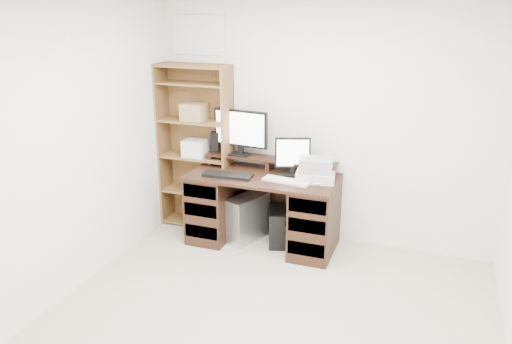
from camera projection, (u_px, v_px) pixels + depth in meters
The scene contains 14 objects.
room at pixel (252, 188), 3.24m from camera, with size 3.54×4.04×2.54m.
desk at pixel (263, 208), 5.14m from camera, with size 1.50×0.70×0.75m.
riser_shelf at pixel (270, 161), 5.18m from camera, with size 1.40×0.22×0.12m.
monitor_wide at pixel (241, 130), 5.21m from camera, with size 0.61×0.17×0.48m.
monitor_small at pixel (293, 155), 4.97m from camera, with size 0.34×0.18×0.39m.
speaker at pixel (215, 142), 5.37m from camera, with size 0.09×0.09×0.22m, color black.
keyboard_black at pixel (228, 175), 4.98m from camera, with size 0.50×0.17×0.03m, color black.
keyboard_white at pixel (286, 181), 4.82m from camera, with size 0.47×0.14×0.02m, color silver.
mouse at pixel (317, 183), 4.75m from camera, with size 0.09×0.06×0.04m, color white.
printer at pixel (315, 176), 4.85m from camera, with size 0.37×0.28×0.09m, color beige.
basket at pixel (316, 165), 4.82m from camera, with size 0.32×0.23×0.14m, color #959A9F.
tower_silver at pixel (248, 218), 5.27m from camera, with size 0.22×0.49×0.49m, color #AEB0B5.
tower_black at pixel (277, 226), 5.19m from camera, with size 0.27×0.41×0.38m.
bookshelf at pixel (196, 146), 5.44m from camera, with size 0.80×0.30×1.80m.
Camera 1 is at (1.07, -2.84, 2.38)m, focal length 35.00 mm.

